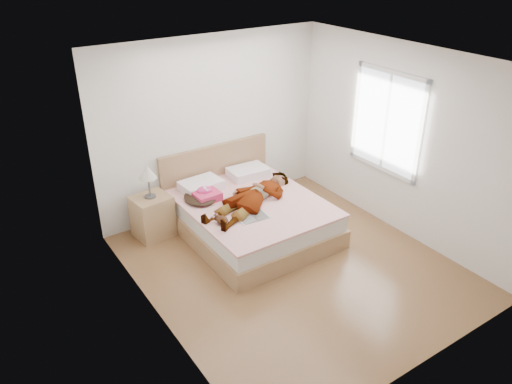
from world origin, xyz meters
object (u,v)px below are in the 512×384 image
Objects in this scene: plush_toy at (221,220)px; towel at (207,195)px; woman at (252,194)px; nightstand at (152,213)px; bed at (249,214)px; coffee_mug at (248,207)px; magazine at (252,217)px; phone at (206,189)px.

towel is at bearing 76.68° from plush_toy.
woman is 4.76× the size of towel.
towel is 1.58× the size of plush_toy.
nightstand reaches higher than woman.
bed is 9.16× the size of plush_toy.
coffee_mug is at bearing -42.41° from nightstand.
plush_toy is at bearing -88.86° from woman.
plush_toy is (-0.42, 0.08, 0.05)m from magazine.
magazine is at bearing -49.50° from nightstand.
woman is 0.82× the size of bed.
magazine is (-0.23, -0.45, 0.24)m from bed.
plush_toy reaches higher than coffee_mug.
plush_toy is (-0.16, -0.68, -0.01)m from towel.
coffee_mug is (0.31, -0.56, -0.03)m from towel.
bed is 0.66m from towel.
phone is 0.70m from plush_toy.
bed reaches higher than woman.
coffee_mug is 0.48m from plush_toy.
nightstand is (-0.68, 0.34, -0.33)m from phone.
woman is 0.71m from plush_toy.
magazine is 0.43m from plush_toy.
nightstand reaches higher than bed.
bed is (0.49, -0.31, -0.41)m from phone.
phone is 0.09× the size of nightstand.
nightstand is at bearing -143.93° from woman.
phone is at bearing 109.13° from magazine.
plush_toy is (-0.65, -0.28, -0.06)m from woman.
towel is at bearing 108.70° from magazine.
coffee_mug reaches higher than magazine.
woman reaches higher than plush_toy.
phone is at bearing -26.74° from nightstand.
bed reaches higher than coffee_mug.
coffee_mug is (0.31, -0.56, -0.13)m from phone.
phone is 0.04× the size of bed.
phone is at bearing -170.03° from towel.
plush_toy is 1.16m from nightstand.
phone reaches higher than plush_toy.
bed reaches higher than phone.
bed is at bearing 62.72° from magazine.
bed is 17.58× the size of coffee_mug.
woman is at bearing -32.20° from nightstand.
woman is 14.41× the size of coffee_mug.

